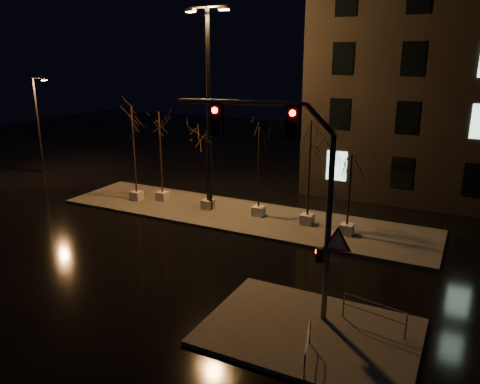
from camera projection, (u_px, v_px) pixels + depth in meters
The scene contains 14 objects.
ground at pixel (181, 254), 21.96m from camera, with size 90.00×90.00×0.00m, color black.
median at pixel (239, 215), 27.08m from camera, with size 22.00×5.00×0.15m, color #41403A.
sidewalk_corner at pixel (310, 332), 15.70m from camera, with size 7.00×5.00×0.15m, color #41403A.
tree_0 at pixel (132, 128), 28.48m from camera, with size 1.80×1.80×6.05m.
tree_1 at pixel (159, 132), 28.46m from camera, with size 1.80×1.80×5.72m.
tree_2 at pixel (207, 149), 27.02m from camera, with size 1.80×1.80×4.81m.
tree_3 at pixel (259, 148), 25.73m from camera, with size 1.80×1.80×5.19m.
tree_4 at pixel (310, 144), 24.25m from camera, with size 1.80×1.80×5.80m.
tree_5 at pixel (351, 172), 23.12m from camera, with size 1.80×1.80×4.31m.
traffic_signal_mast at pixel (294, 181), 15.34m from camera, with size 6.05×1.06×7.46m.
streetlight_main at pixel (209, 98), 26.00m from camera, with size 2.84×0.70×11.37m.
streetlight_far at pixel (39, 121), 36.15m from camera, with size 1.45×0.32×7.40m.
guard_rail_a at pixel (374, 311), 15.62m from camera, with size 2.20×0.48×0.97m.
guard_rail_b at pixel (307, 344), 13.99m from camera, with size 0.46×1.76×0.86m.
Camera 1 is at (11.59, -16.83, 9.01)m, focal length 35.00 mm.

